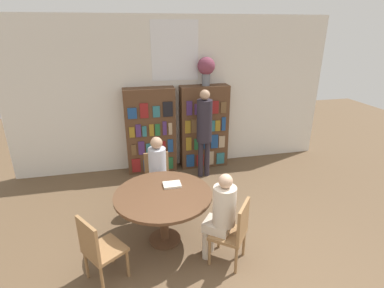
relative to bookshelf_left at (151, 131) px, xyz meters
The scene contains 13 objects.
ground_plane 3.40m from the bookshelf_left, 80.41° to the right, with size 16.00×16.00×0.00m, color brown.
wall_back 0.88m from the bookshelf_left, 19.56° to the left, with size 6.40×0.07×3.00m.
bookshelf_left is the anchor object (origin of this frame).
bookshelf_right 1.10m from the bookshelf_left, ahead, with size 0.98×0.34×1.70m.
flower_vase 1.64m from the bookshelf_left, ahead, with size 0.34×0.34×0.54m.
reading_table 2.26m from the bookshelf_left, 91.64° to the right, with size 1.29×1.29×0.75m.
chair_near_camera 2.96m from the bookshelf_left, 107.40° to the right, with size 0.56×0.56×0.87m.
chair_left_side 1.32m from the bookshelf_left, 91.49° to the right, with size 0.41×0.41×0.87m.
chair_far_side 2.97m from the bookshelf_left, 75.99° to the right, with size 0.56×0.56×0.87m.
seated_reader_left 1.45m from the bookshelf_left, 91.53° to the right, with size 0.28×0.38×1.23m.
seated_reader_right 2.81m from the bookshelf_left, 78.23° to the right, with size 0.42×0.42×1.21m.
librarian_standing 1.11m from the bookshelf_left, 27.42° to the right, with size 0.29×0.56×1.73m.
open_book_on_table 2.08m from the bookshelf_left, 87.68° to the right, with size 0.24×0.18×0.03m.
Camera 1 is at (-1.00, -2.41, 2.79)m, focal length 28.00 mm.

